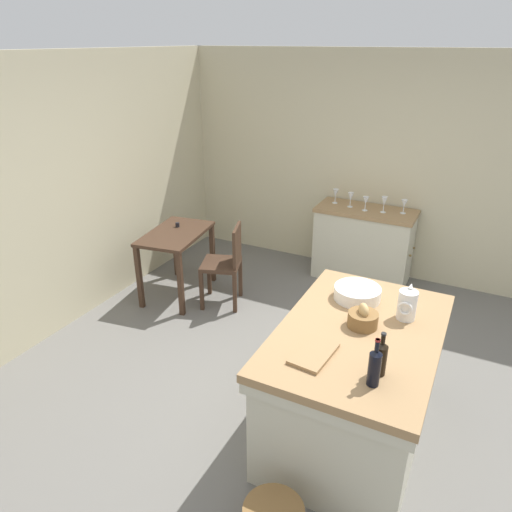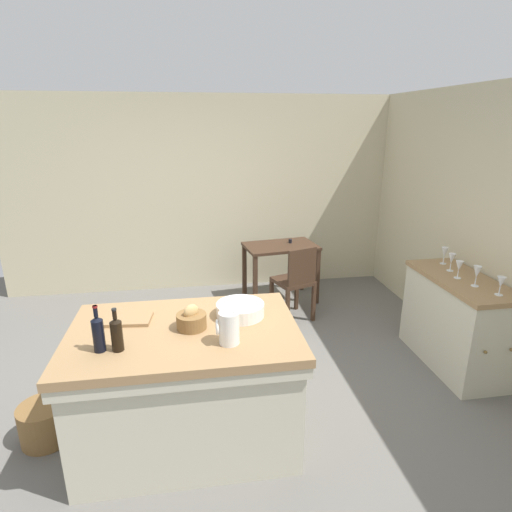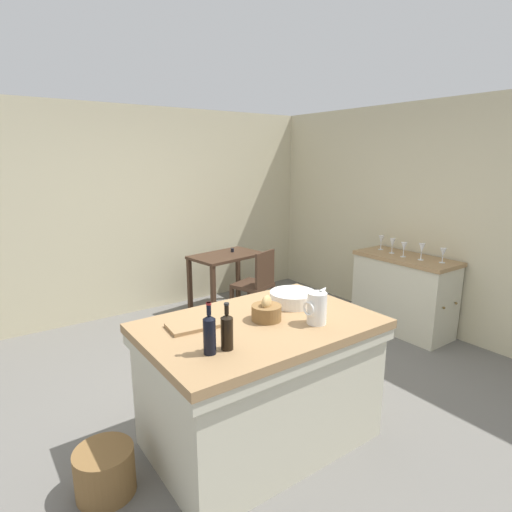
{
  "view_description": "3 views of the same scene",
  "coord_description": "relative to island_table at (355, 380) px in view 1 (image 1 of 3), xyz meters",
  "views": [
    {
      "loc": [
        -2.96,
        -1.06,
        2.68
      ],
      "look_at": [
        0.18,
        0.53,
        1.06
      ],
      "focal_mm": 33.32,
      "sensor_mm": 36.0,
      "label": 1
    },
    {
      "loc": [
        -0.16,
        -3.07,
        2.24
      ],
      "look_at": [
        0.4,
        0.53,
        1.07
      ],
      "focal_mm": 29.17,
      "sensor_mm": 36.0,
      "label": 2
    },
    {
      "loc": [
        -1.81,
        -2.59,
        1.98
      ],
      "look_at": [
        0.41,
        0.5,
        1.08
      ],
      "focal_mm": 29.23,
      "sensor_mm": 36.0,
      "label": 3
    }
  ],
  "objects": [
    {
      "name": "wine_glass_left",
      "position": [
        2.49,
        0.43,
        0.53
      ],
      "size": [
        0.07,
        0.07,
        0.18
      ],
      "color": "white",
      "rests_on": "side_cabinet"
    },
    {
      "name": "wash_bowl",
      "position": [
        0.41,
        0.14,
        0.46
      ],
      "size": [
        0.35,
        0.35,
        0.1
      ],
      "primitive_type": "cylinder",
      "color": "white",
      "rests_on": "island_table"
    },
    {
      "name": "wine_bottle_dark",
      "position": [
        -0.4,
        -0.22,
        0.53
      ],
      "size": [
        0.07,
        0.07,
        0.28
      ],
      "color": "black",
      "rests_on": "island_table"
    },
    {
      "name": "bread_basket",
      "position": [
        0.05,
        0.0,
        0.48
      ],
      "size": [
        0.2,
        0.2,
        0.17
      ],
      "color": "brown",
      "rests_on": "island_table"
    },
    {
      "name": "wooden_chair",
      "position": [
        1.24,
        1.77,
        0.01
      ],
      "size": [
        0.51,
        0.51,
        0.91
      ],
      "color": "#3D281C",
      "rests_on": "ground"
    },
    {
      "name": "cutting_board",
      "position": [
        -0.4,
        0.18,
        0.43
      ],
      "size": [
        0.36,
        0.24,
        0.02
      ],
      "primitive_type": "cube",
      "rotation": [
        0.0,
        0.0,
        -0.1
      ],
      "color": "#99754C",
      "rests_on": "island_table"
    },
    {
      "name": "wall_right",
      "position": [
        2.85,
        0.48,
        0.81
      ],
      "size": [
        0.12,
        5.2,
        2.6
      ],
      "primitive_type": "cube",
      "color": "beige",
      "rests_on": "ground"
    },
    {
      "name": "ground_plane",
      "position": [
        0.25,
        0.48,
        -0.49
      ],
      "size": [
        6.76,
        6.76,
        0.0
      ],
      "primitive_type": "plane",
      "color": "#66635E"
    },
    {
      "name": "wine_bottle_amber",
      "position": [
        -0.51,
        -0.21,
        0.54
      ],
      "size": [
        0.07,
        0.07,
        0.3
      ],
      "color": "black",
      "rests_on": "island_table"
    },
    {
      "name": "wine_glass_far_left",
      "position": [
        2.56,
        0.22,
        0.51
      ],
      "size": [
        0.07,
        0.07,
        0.16
      ],
      "color": "white",
      "rests_on": "side_cabinet"
    },
    {
      "name": "wall_back",
      "position": [
        0.25,
        3.08,
        0.81
      ],
      "size": [
        5.32,
        0.12,
        2.6
      ],
      "primitive_type": "cube",
      "color": "beige",
      "rests_on": "ground"
    },
    {
      "name": "side_cabinet",
      "position": [
        2.51,
        0.62,
        -0.04
      ],
      "size": [
        0.52,
        1.15,
        0.89
      ],
      "color": "#99754C",
      "rests_on": "ground"
    },
    {
      "name": "island_table",
      "position": [
        0.0,
        0.0,
        0.0
      ],
      "size": [
        1.56,
        1.03,
        0.9
      ],
      "color": "#99754C",
      "rests_on": "ground"
    },
    {
      "name": "wine_glass_right",
      "position": [
        2.51,
        0.82,
        0.52
      ],
      "size": [
        0.07,
        0.07,
        0.17
      ],
      "color": "white",
      "rests_on": "side_cabinet"
    },
    {
      "name": "writing_desk",
      "position": [
        1.19,
        2.38,
        0.15
      ],
      "size": [
        0.97,
        0.68,
        0.81
      ],
      "color": "#3D281C",
      "rests_on": "ground"
    },
    {
      "name": "wine_glass_far_right",
      "position": [
        2.57,
        1.02,
        0.52
      ],
      "size": [
        0.07,
        0.07,
        0.17
      ],
      "color": "white",
      "rests_on": "side_cabinet"
    },
    {
      "name": "wine_glass_middle",
      "position": [
        2.46,
        0.63,
        0.51
      ],
      "size": [
        0.07,
        0.07,
        0.16
      ],
      "color": "white",
      "rests_on": "side_cabinet"
    },
    {
      "name": "pitcher",
      "position": [
        0.29,
        -0.24,
        0.53
      ],
      "size": [
        0.17,
        0.13,
        0.26
      ],
      "color": "white",
      "rests_on": "island_table"
    }
  ]
}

